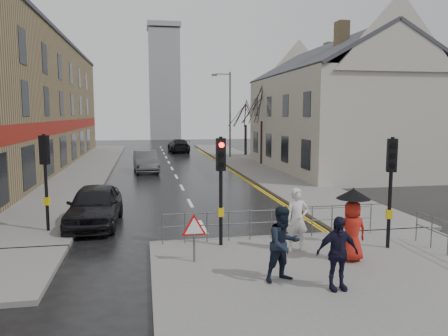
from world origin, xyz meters
name	(u,v)px	position (x,y,z in m)	size (l,w,h in m)	color
ground	(216,251)	(0.00, 0.00, 0.00)	(120.00, 120.00, 0.00)	black
near_pavement	(361,286)	(3.00, -3.50, 0.07)	(10.00, 9.00, 0.14)	#605E5B
left_pavement	(88,166)	(-6.50, 23.00, 0.07)	(4.00, 44.00, 0.14)	#605E5B
right_pavement	(242,161)	(6.50, 25.00, 0.07)	(4.00, 40.00, 0.14)	#605E5B
pavement_bridge_right	(363,218)	(6.50, 3.00, 0.07)	(4.00, 4.20, 0.14)	#605E5B
building_left_terrace	(7,103)	(-12.00, 22.00, 5.00)	(8.00, 42.00, 10.00)	olive
building_right_cream	(335,106)	(12.00, 18.00, 4.78)	(9.00, 16.40, 10.10)	#AFA999
church_tower	(164,85)	(1.50, 62.00, 9.00)	(5.00, 5.00, 18.00)	gray
traffic_signal_near_left	(221,172)	(0.20, 0.20, 2.46)	(0.28, 0.27, 3.40)	black
traffic_signal_near_right	(391,173)	(5.20, -1.00, 2.46)	(0.34, 0.33, 3.40)	black
traffic_signal_far_left	(45,165)	(-5.50, 3.00, 2.46)	(0.34, 0.33, 3.40)	black
guard_railing_front	(271,217)	(1.95, 0.60, 0.86)	(7.14, 0.04, 1.00)	#595B5E
warning_sign	(194,230)	(-0.80, -1.21, 1.04)	(0.80, 0.07, 1.35)	#595B5E
street_lamp	(228,109)	(5.82, 28.00, 4.71)	(1.83, 0.25, 8.00)	#595B5E
tree_near	(262,103)	(7.50, 22.00, 5.14)	(2.40, 2.40, 6.58)	#30211B
tree_far	(246,112)	(8.00, 30.00, 4.42)	(2.40, 2.40, 5.64)	#30211B
pedestrian_a	(297,220)	(2.35, -0.76, 1.09)	(0.69, 0.45, 1.89)	silver
pedestrian_b	(284,244)	(1.19, -2.99, 1.07)	(0.90, 0.70, 1.86)	black
pedestrian_with_umbrella	(352,222)	(3.53, -1.92, 1.26)	(0.96, 0.96, 2.04)	#AA1F13
pedestrian_d	(337,253)	(2.25, -3.73, 1.01)	(1.02, 0.43, 1.75)	black
car_parked	(95,205)	(-4.00, 4.00, 0.77)	(1.83, 4.55, 1.55)	black
car_mid	(146,162)	(-2.00, 19.39, 0.76)	(1.61, 4.61, 1.52)	#3E4142
car_far	(179,146)	(1.69, 35.62, 0.74)	(2.07, 5.10, 1.48)	black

